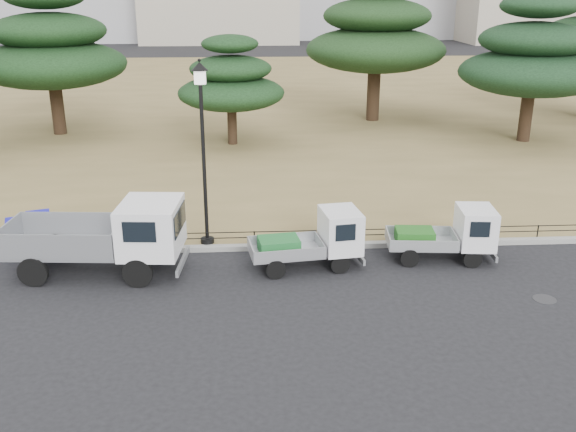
{
  "coord_description": "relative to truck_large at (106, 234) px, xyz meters",
  "views": [
    {
      "loc": [
        -1.07,
        -15.73,
        7.67
      ],
      "look_at": [
        0.0,
        2.0,
        1.3
      ],
      "focal_mm": 40.0,
      "sensor_mm": 36.0,
      "label": 1
    }
  ],
  "objects": [
    {
      "name": "truck_kei_front",
      "position": [
        5.85,
        0.09,
        -0.34
      ],
      "size": [
        3.3,
        1.74,
        1.66
      ],
      "rotation": [
        0.0,
        0.0,
        0.14
      ],
      "color": "black",
      "rests_on": "ground"
    },
    {
      "name": "pine_center_right",
      "position": [
        11.38,
        20.72,
        3.91
      ],
      "size": [
        8.03,
        8.03,
        8.52
      ],
      "color": "black",
      "rests_on": "lawn"
    },
    {
      "name": "curb",
      "position": [
        5.14,
        1.44,
        -1.09
      ],
      "size": [
        120.0,
        0.25,
        0.16
      ],
      "primitive_type": "cube",
      "color": "gray",
      "rests_on": "ground"
    },
    {
      "name": "lawn",
      "position": [
        5.14,
        29.44,
        -1.09
      ],
      "size": [
        120.0,
        56.0,
        0.15
      ],
      "primitive_type": "cube",
      "color": "olive",
      "rests_on": "ground"
    },
    {
      "name": "pine_west_near",
      "position": [
        -6.19,
        18.02,
        3.42
      ],
      "size": [
        7.71,
        7.71,
        7.71
      ],
      "color": "black",
      "rests_on": "lawn"
    },
    {
      "name": "tarp_pile",
      "position": [
        -2.76,
        2.19,
        -0.63
      ],
      "size": [
        1.74,
        1.48,
        0.99
      ],
      "rotation": [
        0.0,
        0.0,
        0.31
      ],
      "color": "#1917B5",
      "rests_on": "lawn"
    },
    {
      "name": "truck_kei_rear",
      "position": [
        9.86,
        0.37,
        -0.37
      ],
      "size": [
        3.17,
        1.57,
        1.6
      ],
      "rotation": [
        0.0,
        0.0,
        -0.09
      ],
      "color": "black",
      "rests_on": "ground"
    },
    {
      "name": "manhole",
      "position": [
        11.64,
        -2.36,
        -1.16
      ],
      "size": [
        0.6,
        0.6,
        0.01
      ],
      "primitive_type": "cylinder",
      "color": "#2D2D30",
      "rests_on": "ground"
    },
    {
      "name": "ground",
      "position": [
        5.14,
        -1.16,
        -1.17
      ],
      "size": [
        220.0,
        220.0,
        0.0
      ],
      "primitive_type": "plane",
      "color": "black"
    },
    {
      "name": "pine_east_near",
      "position": [
        18.16,
        14.84,
        3.17
      ],
      "size": [
        7.18,
        7.18,
        7.25
      ],
      "color": "black",
      "rests_on": "lawn"
    },
    {
      "name": "truck_large",
      "position": [
        0.0,
        0.0,
        0.0
      ],
      "size": [
        4.96,
        2.29,
        2.1
      ],
      "rotation": [
        0.0,
        0.0,
        -0.08
      ],
      "color": "black",
      "rests_on": "ground"
    },
    {
      "name": "pipe_fence",
      "position": [
        5.14,
        1.59,
        -0.73
      ],
      "size": [
        38.0,
        0.04,
        0.4
      ],
      "color": "black",
      "rests_on": "lawn"
    },
    {
      "name": "street_lamp",
      "position": [
        2.68,
        1.74,
        2.71
      ],
      "size": [
        0.49,
        0.49,
        5.51
      ],
      "color": "black",
      "rests_on": "lawn"
    },
    {
      "name": "pine_center_left",
      "position": [
        3.18,
        15.05,
        2.08
      ],
      "size": [
        5.28,
        5.28,
        5.36
      ],
      "color": "black",
      "rests_on": "lawn"
    }
  ]
}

